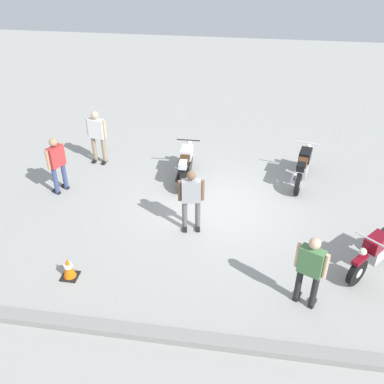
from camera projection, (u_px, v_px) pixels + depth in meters
ground_plane at (216, 204)px, 11.79m from camera, size 40.00×40.00×0.00m
curb_edge at (190, 338)px, 7.92m from camera, size 14.00×0.30×0.15m
motorcycle_maroon_cruiser at (377, 250)px, 9.35m from camera, size 1.45×1.66×1.09m
motorcycle_silver_cruiser at (186, 164)px, 12.66m from camera, size 0.70×2.09×1.09m
motorcycle_black_cruiser at (303, 167)px, 12.52m from camera, size 0.83×2.06×1.09m
person_in_red_shirt at (57, 162)px, 11.85m from camera, size 0.46×0.63×1.68m
person_in_green_shirt at (310, 268)px, 8.23m from camera, size 0.62×0.47×1.68m
person_in_white_shirt at (97, 134)px, 13.33m from camera, size 0.67×0.36×1.74m
person_in_gray_shirt at (191, 197)px, 10.36m from camera, size 0.65×0.38×1.67m
traffic_cone at (69, 268)px, 9.25m from camera, size 0.36×0.36×0.53m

